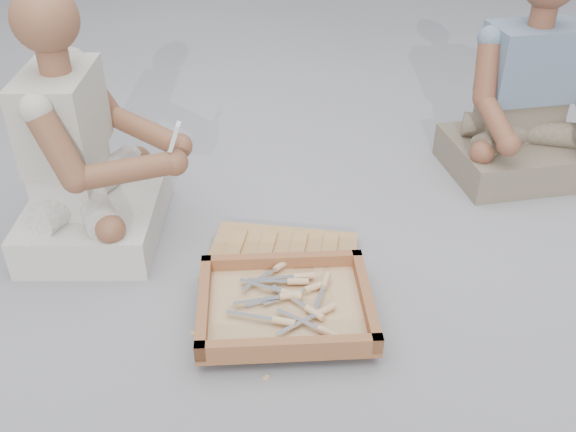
# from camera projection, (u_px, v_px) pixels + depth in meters

# --- Properties ---
(ground) EXTENTS (60.00, 60.00, 0.00)m
(ground) POSITION_uv_depth(u_px,v_px,m) (302.00, 305.00, 2.13)
(ground) COLOR #95959A
(ground) RESTS_ON ground
(carved_panel) EXTENTS (0.55, 0.39, 0.04)m
(carved_panel) POSITION_uv_depth(u_px,v_px,m) (282.00, 258.00, 2.31)
(carved_panel) COLOR olive
(carved_panel) RESTS_ON ground
(tool_tray) EXTENTS (0.60, 0.50, 0.07)m
(tool_tray) POSITION_uv_depth(u_px,v_px,m) (285.00, 306.00, 2.04)
(tool_tray) COLOR brown
(tool_tray) RESTS_ON carved_panel
(chisel_0) EXTENTS (0.22, 0.08, 0.02)m
(chisel_0) POSITION_uv_depth(u_px,v_px,m) (284.00, 296.00, 2.04)
(chisel_0) COLOR silver
(chisel_0) RESTS_ON tool_tray
(chisel_1) EXTENTS (0.16, 0.18, 0.02)m
(chisel_1) POSITION_uv_depth(u_px,v_px,m) (278.00, 267.00, 2.17)
(chisel_1) COLOR silver
(chisel_1) RESTS_ON tool_tray
(chisel_2) EXTENTS (0.18, 0.15, 0.02)m
(chisel_2) POSITION_uv_depth(u_px,v_px,m) (320.00, 312.00, 1.99)
(chisel_2) COLOR silver
(chisel_2) RESTS_ON tool_tray
(chisel_3) EXTENTS (0.18, 0.16, 0.02)m
(chisel_3) POSITION_uv_depth(u_px,v_px,m) (309.00, 309.00, 2.00)
(chisel_3) COLOR silver
(chisel_3) RESTS_ON tool_tray
(chisel_4) EXTENTS (0.22, 0.03, 0.02)m
(chisel_4) POSITION_uv_depth(u_px,v_px,m) (291.00, 281.00, 2.11)
(chisel_4) COLOR silver
(chisel_4) RESTS_ON tool_tray
(chisel_5) EXTENTS (0.21, 0.09, 0.02)m
(chisel_5) POSITION_uv_depth(u_px,v_px,m) (285.00, 292.00, 2.06)
(chisel_5) COLOR silver
(chisel_5) RESTS_ON tool_tray
(chisel_6) EXTENTS (0.20, 0.13, 0.02)m
(chisel_6) POSITION_uv_depth(u_px,v_px,m) (308.00, 289.00, 2.08)
(chisel_6) COLOR silver
(chisel_6) RESTS_ON tool_tray
(chisel_7) EXTENTS (0.06, 0.22, 0.02)m
(chisel_7) POSITION_uv_depth(u_px,v_px,m) (324.00, 285.00, 2.09)
(chisel_7) COLOR silver
(chisel_7) RESTS_ON tool_tray
(chisel_8) EXTENTS (0.22, 0.06, 0.02)m
(chisel_8) POSITION_uv_depth(u_px,v_px,m) (297.00, 276.00, 2.13)
(chisel_8) COLOR silver
(chisel_8) RESTS_ON tool_tray
(chisel_9) EXTENTS (0.22, 0.06, 0.02)m
(chisel_9) POSITION_uv_depth(u_px,v_px,m) (277.00, 320.00, 1.95)
(chisel_9) COLOR silver
(chisel_9) RESTS_ON tool_tray
(chisel_10) EXTENTS (0.20, 0.13, 0.02)m
(chisel_10) POSITION_uv_depth(u_px,v_px,m) (322.00, 330.00, 1.92)
(chisel_10) COLOR silver
(chisel_10) RESTS_ON tool_tray
(chisel_11) EXTENTS (0.21, 0.11, 0.02)m
(chisel_11) POSITION_uv_depth(u_px,v_px,m) (294.00, 294.00, 2.08)
(chisel_11) COLOR silver
(chisel_11) RESTS_ON tool_tray
(wood_chip_0) EXTENTS (0.02, 0.02, 0.00)m
(wood_chip_0) POSITION_uv_depth(u_px,v_px,m) (270.00, 335.00, 2.01)
(wood_chip_0) COLOR tan
(wood_chip_0) RESTS_ON ground
(wood_chip_1) EXTENTS (0.02, 0.02, 0.00)m
(wood_chip_1) POSITION_uv_depth(u_px,v_px,m) (193.00, 333.00, 2.02)
(wood_chip_1) COLOR tan
(wood_chip_1) RESTS_ON ground
(wood_chip_2) EXTENTS (0.02, 0.02, 0.00)m
(wood_chip_2) POSITION_uv_depth(u_px,v_px,m) (201.00, 350.00, 1.96)
(wood_chip_2) COLOR tan
(wood_chip_2) RESTS_ON ground
(wood_chip_3) EXTENTS (0.02, 0.02, 0.00)m
(wood_chip_3) POSITION_uv_depth(u_px,v_px,m) (335.00, 312.00, 2.10)
(wood_chip_3) COLOR tan
(wood_chip_3) RESTS_ON ground
(wood_chip_4) EXTENTS (0.02, 0.02, 0.00)m
(wood_chip_4) POSITION_uv_depth(u_px,v_px,m) (259.00, 246.00, 2.40)
(wood_chip_4) COLOR tan
(wood_chip_4) RESTS_ON ground
(wood_chip_5) EXTENTS (0.02, 0.02, 0.00)m
(wood_chip_5) POSITION_uv_depth(u_px,v_px,m) (266.00, 378.00, 1.86)
(wood_chip_5) COLOR tan
(wood_chip_5) RESTS_ON ground
(wood_chip_6) EXTENTS (0.02, 0.02, 0.00)m
(wood_chip_6) POSITION_uv_depth(u_px,v_px,m) (224.00, 360.00, 1.92)
(wood_chip_6) COLOR tan
(wood_chip_6) RESTS_ON ground
(wood_chip_7) EXTENTS (0.02, 0.02, 0.00)m
(wood_chip_7) POSITION_uv_depth(u_px,v_px,m) (226.00, 357.00, 1.93)
(wood_chip_7) COLOR tan
(wood_chip_7) RESTS_ON ground
(craftsman) EXTENTS (0.64, 0.63, 0.93)m
(craftsman) POSITION_uv_depth(u_px,v_px,m) (85.00, 160.00, 2.30)
(craftsman) COLOR silver
(craftsman) RESTS_ON ground
(companion) EXTENTS (0.69, 0.60, 0.92)m
(companion) POSITION_uv_depth(u_px,v_px,m) (527.00, 106.00, 2.71)
(companion) COLOR #766A55
(companion) RESTS_ON ground
(mobile_phone) EXTENTS (0.05, 0.05, 0.10)m
(mobile_phone) POSITION_uv_depth(u_px,v_px,m) (175.00, 137.00, 2.18)
(mobile_phone) COLOR silver
(mobile_phone) RESTS_ON craftsman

